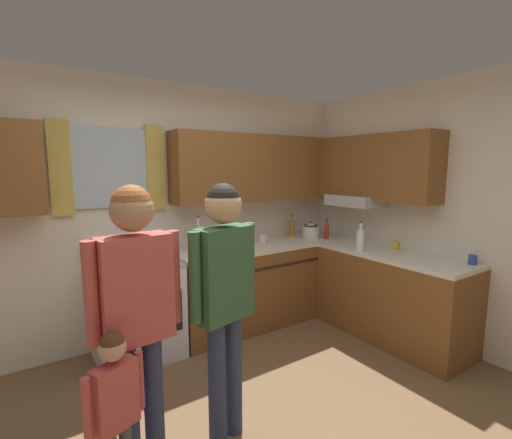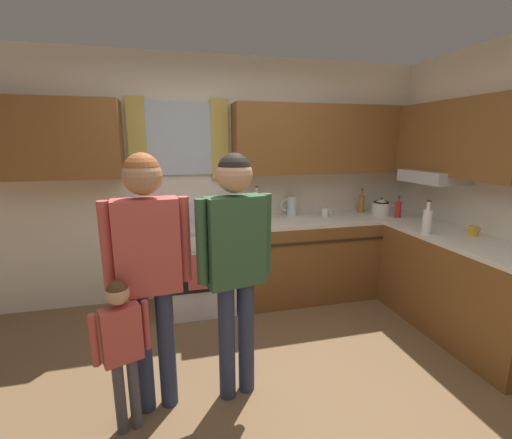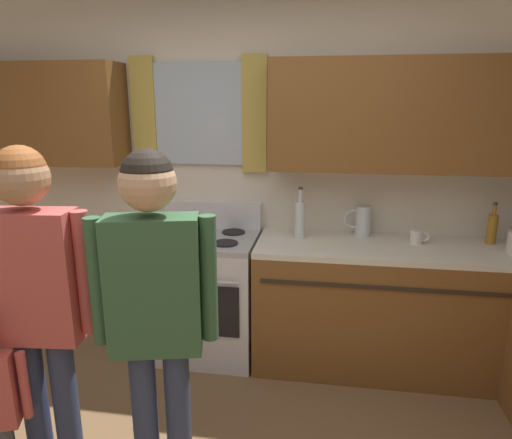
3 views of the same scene
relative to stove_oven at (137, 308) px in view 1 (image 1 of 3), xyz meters
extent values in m
cube|color=silver|center=(0.29, 0.36, 0.83)|extent=(4.60, 0.10, 2.60)
cube|color=silver|center=(-0.10, 0.29, 1.28)|extent=(0.65, 0.03, 0.73)
cube|color=gold|center=(-0.51, 0.28, 1.28)|extent=(0.18, 0.04, 0.83)
cube|color=gold|center=(0.32, 0.28, 1.28)|extent=(0.18, 0.04, 0.83)
cube|color=brown|center=(1.52, 0.15, 1.28)|extent=(2.14, 0.32, 0.73)
cube|color=silver|center=(2.64, -1.72, 0.83)|extent=(0.10, 4.05, 2.60)
cube|color=brown|center=(2.43, -0.62, 1.28)|extent=(0.32, 1.56, 0.70)
cube|color=#B7B7BC|center=(2.37, -0.49, 0.91)|extent=(0.40, 0.60, 0.12)
cube|color=brown|center=(1.49, 0.00, -0.04)|extent=(2.20, 0.62, 0.86)
cube|color=silver|center=(1.49, 0.00, 0.41)|extent=(2.20, 0.62, 0.04)
cube|color=brown|center=(2.28, -1.09, -0.04)|extent=(0.62, 1.55, 0.86)
cube|color=silver|center=(2.28, -1.09, 0.41)|extent=(0.62, 1.55, 0.04)
cube|color=#2D2319|center=(1.49, -0.32, 0.25)|extent=(2.08, 0.01, 0.02)
cube|color=silver|center=(0.00, 0.00, -0.04)|extent=(0.74, 0.62, 0.86)
cube|color=black|center=(0.00, -0.32, 0.01)|extent=(0.62, 0.01, 0.36)
cylinder|color=#ADADB2|center=(0.00, -0.34, 0.23)|extent=(0.62, 0.02, 0.02)
cube|color=#ADADB2|center=(0.00, 0.00, 0.41)|extent=(0.74, 0.62, 0.04)
cube|color=silver|center=(0.00, 0.27, 0.53)|extent=(0.74, 0.08, 0.20)
cylinder|color=black|center=(-0.19, -0.14, 0.44)|extent=(0.17, 0.17, 0.01)
cylinder|color=black|center=(0.19, -0.14, 0.44)|extent=(0.17, 0.17, 0.01)
cylinder|color=black|center=(-0.19, 0.13, 0.44)|extent=(0.17, 0.17, 0.01)
cylinder|color=black|center=(0.19, 0.13, 0.44)|extent=(0.17, 0.17, 0.01)
cube|color=#CC4C4C|center=(0.00, -0.35, 0.05)|extent=(0.20, 0.02, 0.34)
cylinder|color=white|center=(2.05, -0.86, 0.54)|extent=(0.08, 0.08, 0.22)
cylinder|color=white|center=(2.05, -0.86, 0.69)|extent=(0.03, 0.03, 0.08)
cylinder|color=#3F382D|center=(2.05, -0.86, 0.74)|extent=(0.03, 0.03, 0.02)
cylinder|color=#B27223|center=(1.97, 0.15, 0.53)|extent=(0.06, 0.06, 0.20)
cylinder|color=#B27223|center=(1.97, 0.15, 0.67)|extent=(0.02, 0.02, 0.07)
cylinder|color=#3F382D|center=(1.97, 0.15, 0.71)|extent=(0.03, 0.03, 0.02)
cylinder|color=red|center=(2.23, -0.19, 0.52)|extent=(0.06, 0.06, 0.17)
cylinder|color=red|center=(2.23, -0.19, 0.63)|extent=(0.02, 0.02, 0.06)
cylinder|color=#3F382D|center=(2.23, -0.19, 0.67)|extent=(0.03, 0.03, 0.02)
cylinder|color=silver|center=(0.67, 0.08, 0.56)|extent=(0.07, 0.07, 0.26)
cylinder|color=silver|center=(0.67, 0.08, 0.74)|extent=(0.03, 0.03, 0.09)
cylinder|color=#3F382D|center=(0.67, 0.08, 0.79)|extent=(0.03, 0.03, 0.02)
cylinder|color=white|center=(1.47, 0.06, 0.48)|extent=(0.08, 0.08, 0.09)
torus|color=white|center=(1.52, 0.06, 0.49)|extent=(0.07, 0.01, 0.07)
cylinder|color=#2D479E|center=(2.47, -1.76, 0.48)|extent=(0.07, 0.07, 0.08)
torus|color=#2D479E|center=(2.52, -1.76, 0.48)|extent=(0.06, 0.01, 0.06)
cylinder|color=gold|center=(2.40, -1.02, 0.48)|extent=(0.08, 0.08, 0.09)
torus|color=gold|center=(2.45, -1.02, 0.48)|extent=(0.06, 0.01, 0.06)
cylinder|color=silver|center=(2.10, -0.05, 0.50)|extent=(0.20, 0.20, 0.14)
cone|color=silver|center=(2.10, -0.05, 0.60)|extent=(0.18, 0.18, 0.05)
sphere|color=black|center=(2.10, -0.05, 0.63)|extent=(0.02, 0.02, 0.02)
cone|color=silver|center=(2.23, -0.05, 0.53)|extent=(0.09, 0.04, 0.07)
torus|color=black|center=(2.10, -0.05, 0.59)|extent=(0.17, 0.17, 0.02)
cylinder|color=silver|center=(1.12, 0.21, 0.54)|extent=(0.11, 0.11, 0.22)
torus|color=silver|center=(1.05, 0.21, 0.55)|extent=(0.14, 0.02, 0.14)
cylinder|color=#2D3856|center=(-0.29, -1.37, -0.06)|extent=(0.11, 0.11, 0.82)
cylinder|color=#2D3856|center=(-0.44, -1.38, -0.06)|extent=(0.11, 0.11, 0.82)
cube|color=#BF4C47|center=(-0.37, -1.37, 0.65)|extent=(0.39, 0.20, 0.58)
cylinder|color=#BF4C47|center=(-0.14, -1.35, 0.67)|extent=(0.07, 0.07, 0.54)
cylinder|color=#BF4C47|center=(-0.59, -1.40, 0.67)|extent=(0.07, 0.07, 0.54)
sphere|color=#A87A56|center=(-0.37, -1.37, 1.07)|extent=(0.23, 0.23, 0.23)
sphere|color=brown|center=(-0.37, -1.37, 1.10)|extent=(0.21, 0.21, 0.21)
cylinder|color=#2D3856|center=(0.24, -1.36, -0.06)|extent=(0.11, 0.11, 0.82)
cylinder|color=#2D3856|center=(0.10, -1.39, -0.06)|extent=(0.11, 0.11, 0.82)
cube|color=#335938|center=(0.17, -1.37, 0.64)|extent=(0.40, 0.24, 0.58)
cylinder|color=#335938|center=(0.39, -1.32, 0.66)|extent=(0.07, 0.07, 0.53)
cylinder|color=#335938|center=(-0.05, -1.43, 0.66)|extent=(0.07, 0.07, 0.53)
sphere|color=tan|center=(0.17, -1.37, 1.06)|extent=(0.23, 0.23, 0.23)
sphere|color=black|center=(0.17, -1.37, 1.09)|extent=(0.21, 0.21, 0.21)
cube|color=#BF4C47|center=(-0.53, -1.53, 0.18)|extent=(0.24, 0.16, 0.34)
cylinder|color=#BF4C47|center=(-0.40, -1.48, 0.19)|extent=(0.04, 0.04, 0.31)
cylinder|color=#BF4C47|center=(-0.67, -1.59, 0.19)|extent=(0.04, 0.04, 0.31)
sphere|color=tan|center=(-0.53, -1.53, 0.43)|extent=(0.13, 0.13, 0.13)
sphere|color=#4C2D19|center=(-0.53, -1.53, 0.45)|extent=(0.12, 0.12, 0.12)
camera|label=1|loc=(-0.87, -3.26, 1.29)|focal=25.31mm
camera|label=2|loc=(-0.21, -3.45, 1.26)|focal=24.18mm
camera|label=3|loc=(0.84, -2.98, 1.36)|focal=31.43mm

